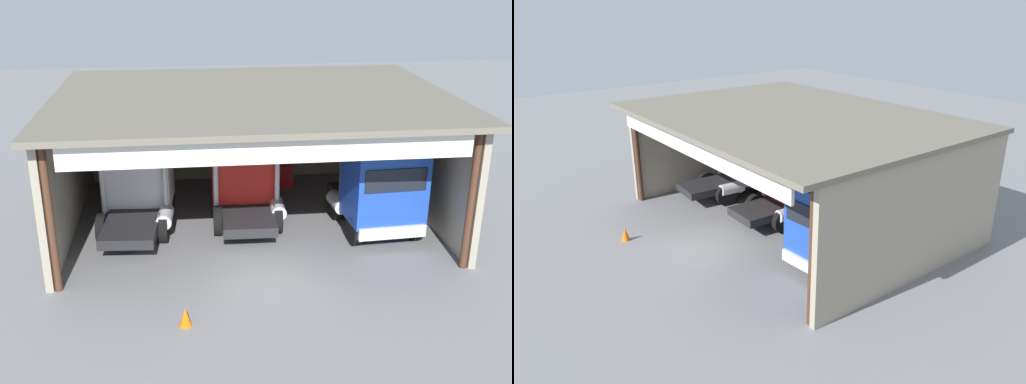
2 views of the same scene
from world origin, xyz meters
TOP-DOWN VIEW (x-y plane):
  - ground_plane at (0.00, 0.00)m, footprint 80.00×80.00m
  - workshop_shed at (0.00, 5.75)m, footprint 14.15×10.76m
  - truck_white_right_bay at (-4.29, 4.96)m, footprint 2.76×5.10m
  - truck_red_yard_outside at (-0.23, 5.18)m, footprint 2.71×4.80m
  - truck_blue_center_left_bay at (4.45, 3.08)m, footprint 2.91×4.91m
  - oil_drum at (1.71, 8.99)m, footprint 0.58×0.58m
  - tool_cart at (1.75, 8.42)m, footprint 0.90×0.60m
  - traffic_cone at (-2.65, -2.27)m, footprint 0.36×0.36m

SIDE VIEW (x-z plane):
  - ground_plane at x=0.00m, z-range 0.00..0.00m
  - traffic_cone at x=-2.65m, z-range 0.00..0.56m
  - oil_drum at x=1.71m, z-range 0.00..0.93m
  - tool_cart at x=1.75m, z-range 0.00..1.00m
  - truck_white_right_bay at x=-4.29m, z-range 0.06..3.34m
  - truck_blue_center_left_bay at x=4.45m, z-range 0.06..3.53m
  - truck_red_yard_outside at x=-0.23m, z-range 0.09..3.88m
  - workshop_shed at x=0.00m, z-range 1.01..6.04m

